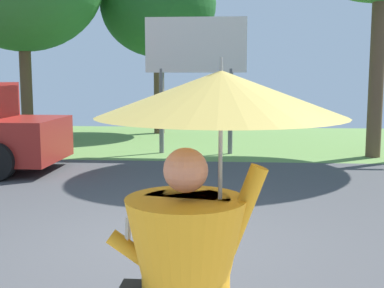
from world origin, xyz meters
The scene contains 4 objects.
ground_plane centered at (0.00, 2.95, -0.05)m, with size 40.00×22.00×0.20m.
monk_pedestrian centered at (0.72, -3.52, 1.18)m, with size 1.20×1.20×2.13m.
roadside_billboard centered at (-0.07, 7.28, 2.55)m, with size 2.60×0.12×3.50m.
tree_left_far centered at (-1.70, 11.81, 4.42)m, with size 3.95×3.95×6.23m.
Camera 1 is at (0.90, -5.95, 2.05)m, focal length 47.80 mm.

